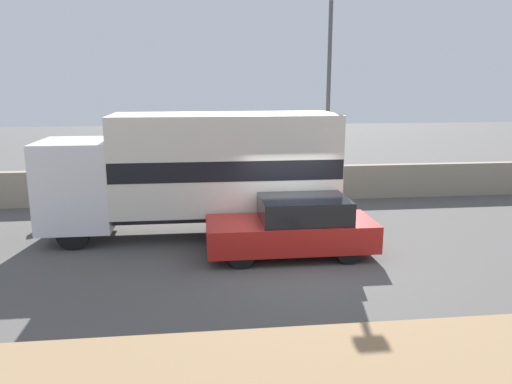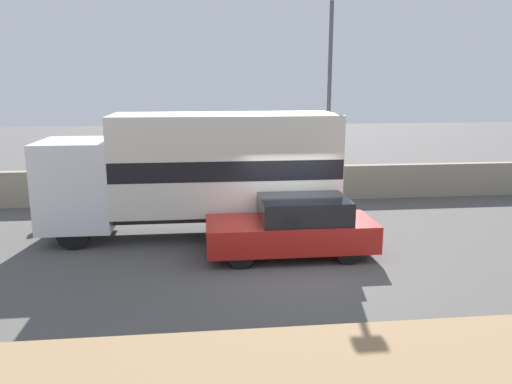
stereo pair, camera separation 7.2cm
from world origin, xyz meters
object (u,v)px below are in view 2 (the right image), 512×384
at_px(pedestrian, 65,188).
at_px(street_lamp, 329,87).
at_px(box_truck, 200,169).
at_px(car_hatchback, 294,227).

bearing_deg(pedestrian, street_lamp, 3.74).
xyz_separation_m(street_lamp, box_truck, (-4.51, -3.11, -2.25)).
bearing_deg(street_lamp, pedestrian, -176.26).
distance_m(street_lamp, box_truck, 5.92).
distance_m(street_lamp, pedestrian, 9.53).
height_order(street_lamp, pedestrian, street_lamp).
xyz_separation_m(car_hatchback, pedestrian, (-6.77, 4.66, 0.18)).
bearing_deg(box_truck, street_lamp, -145.38).
bearing_deg(street_lamp, box_truck, -145.38).
relative_size(street_lamp, pedestrian, 4.05).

